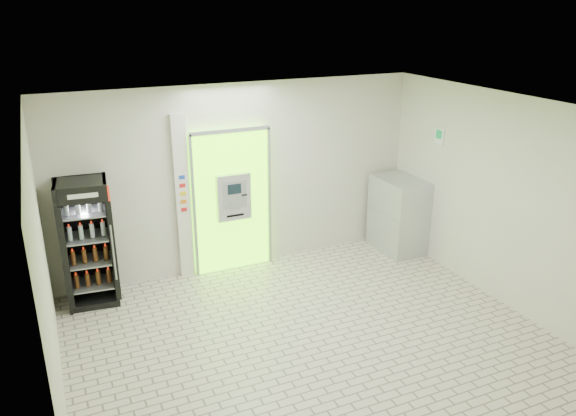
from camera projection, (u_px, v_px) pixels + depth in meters
ground at (309, 337)px, 7.36m from camera, size 6.00×6.00×0.00m
room_shell at (311, 206)px, 6.72m from camera, size 6.00×6.00×6.00m
atm_assembly at (232, 200)px, 8.94m from camera, size 1.30×0.24×2.33m
pillar at (183, 198)px, 8.63m from camera, size 0.22×0.11×2.60m
beverage_cooler at (88, 245)px, 7.99m from camera, size 0.75×0.69×1.85m
steel_cabinet at (398, 215)px, 9.78m from camera, size 0.67×0.99×1.30m
exit_sign at (439, 136)px, 8.97m from camera, size 0.02×0.22×0.26m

